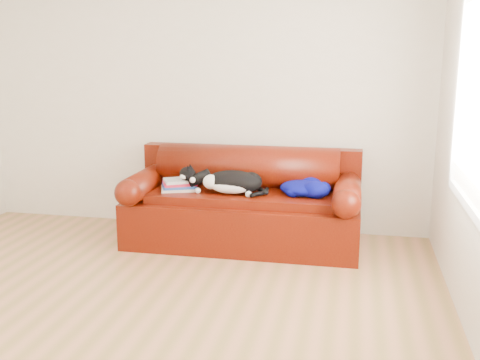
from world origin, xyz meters
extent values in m
plane|color=olive|center=(0.00, 0.00, 0.00)|extent=(4.50, 4.50, 0.00)
cube|color=beige|center=(0.00, 2.00, 1.30)|extent=(4.50, 0.02, 2.60)
cube|color=white|center=(2.23, 0.30, 1.50)|extent=(0.01, 1.10, 1.30)
cube|color=white|center=(2.23, 0.30, 1.50)|extent=(0.03, 1.30, 1.50)
cube|color=#360302|center=(0.54, 1.50, 0.21)|extent=(2.10, 0.90, 0.42)
cube|color=#360302|center=(0.54, 1.45, 0.45)|extent=(1.66, 0.62, 0.10)
cylinder|color=black|center=(-0.39, 1.17, 0.03)|extent=(0.06, 0.06, 0.05)
cylinder|color=black|center=(1.47, 1.17, 0.03)|extent=(0.06, 0.06, 0.05)
cylinder|color=black|center=(-0.39, 1.83, 0.03)|extent=(0.06, 0.06, 0.05)
cylinder|color=black|center=(1.47, 1.83, 0.03)|extent=(0.06, 0.06, 0.05)
cube|color=#360302|center=(0.54, 1.86, 0.42)|extent=(2.10, 0.18, 0.85)
cylinder|color=#360302|center=(0.54, 1.75, 0.68)|extent=(1.70, 0.40, 0.40)
cylinder|color=#360302|center=(-0.39, 1.50, 0.54)|extent=(0.24, 0.88, 0.24)
sphere|color=#360302|center=(-0.39, 1.06, 0.54)|extent=(0.24, 0.24, 0.24)
cylinder|color=#360302|center=(1.47, 1.50, 0.54)|extent=(0.24, 0.88, 0.24)
sphere|color=#360302|center=(1.47, 1.06, 0.54)|extent=(0.24, 0.24, 0.24)
cube|color=beige|center=(-0.04, 1.42, 0.51)|extent=(0.37, 0.33, 0.02)
cube|color=white|center=(-0.04, 1.42, 0.51)|extent=(0.36, 0.31, 0.02)
cube|color=#1B4393|center=(-0.04, 1.42, 0.54)|extent=(0.37, 0.33, 0.02)
cube|color=white|center=(-0.04, 1.42, 0.54)|extent=(0.35, 0.32, 0.02)
cube|color=red|center=(-0.04, 1.42, 0.56)|extent=(0.36, 0.33, 0.02)
cube|color=white|center=(-0.04, 1.42, 0.56)|extent=(0.35, 0.32, 0.02)
cube|color=silver|center=(-0.04, 1.42, 0.59)|extent=(0.36, 0.33, 0.02)
cube|color=white|center=(-0.04, 1.42, 0.59)|extent=(0.34, 0.31, 0.02)
ellipsoid|color=black|center=(0.48, 1.39, 0.60)|extent=(0.53, 0.34, 0.21)
ellipsoid|color=white|center=(0.46, 1.32, 0.57)|extent=(0.37, 0.20, 0.13)
ellipsoid|color=white|center=(0.28, 1.33, 0.61)|extent=(0.16, 0.15, 0.13)
ellipsoid|color=black|center=(0.63, 1.42, 0.59)|extent=(0.23, 0.23, 0.18)
ellipsoid|color=black|center=(0.15, 1.35, 0.67)|extent=(0.16, 0.15, 0.13)
ellipsoid|color=white|center=(0.13, 1.30, 0.65)|extent=(0.08, 0.07, 0.05)
sphere|color=#BF7272|center=(0.11, 1.30, 0.66)|extent=(0.02, 0.02, 0.02)
cone|color=black|center=(0.17, 1.31, 0.73)|extent=(0.06, 0.06, 0.06)
cone|color=black|center=(0.16, 1.38, 0.73)|extent=(0.06, 0.06, 0.06)
cylinder|color=black|center=(0.74, 1.40, 0.53)|extent=(0.13, 0.17, 0.05)
sphere|color=white|center=(0.24, 1.30, 0.52)|extent=(0.05, 0.05, 0.05)
sphere|color=white|center=(0.63, 1.29, 0.52)|extent=(0.05, 0.05, 0.05)
ellipsoid|color=#02064F|center=(1.08, 1.47, 0.56)|extent=(0.47, 0.45, 0.13)
ellipsoid|color=#02064F|center=(1.20, 1.38, 0.57)|extent=(0.29, 0.26, 0.15)
ellipsoid|color=#02064F|center=(1.01, 1.56, 0.55)|extent=(0.30, 0.33, 0.10)
ellipsoid|color=#02064F|center=(1.15, 1.57, 0.57)|extent=(0.24, 0.21, 0.15)
ellipsoid|color=#02064F|center=(1.02, 1.38, 0.55)|extent=(0.19, 0.20, 0.10)
ellipsoid|color=white|center=(1.13, 1.38, 0.58)|extent=(0.19, 0.10, 0.04)
camera|label=1|loc=(1.52, -3.36, 1.70)|focal=42.00mm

